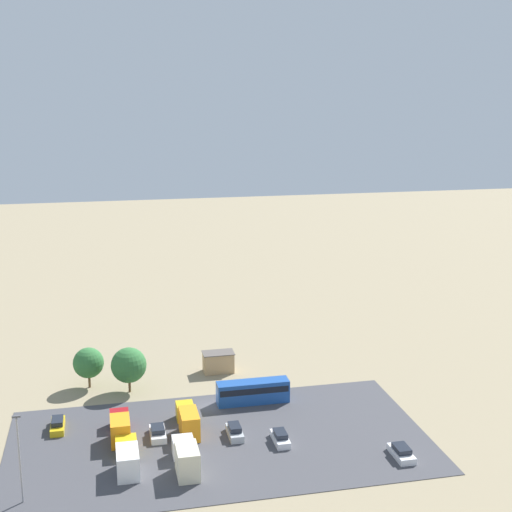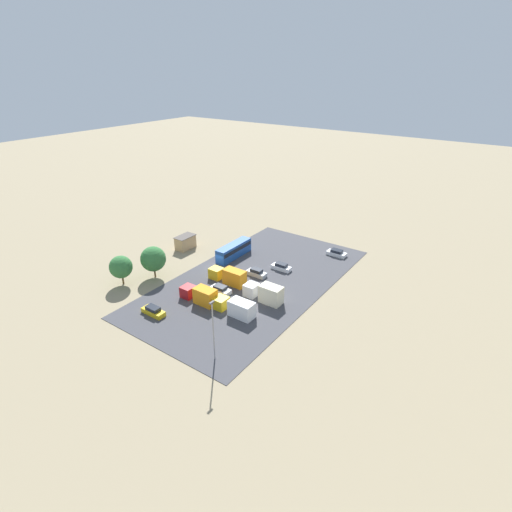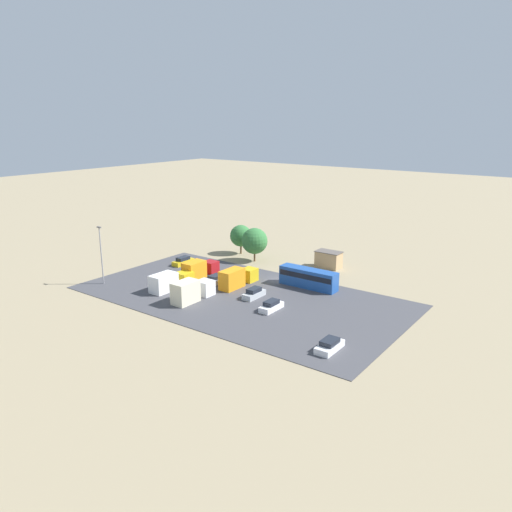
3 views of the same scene
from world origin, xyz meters
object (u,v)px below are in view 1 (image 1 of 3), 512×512
object	(u,v)px
bus	(253,391)
parked_car_3	(280,438)
parked_truck_1	(186,457)
parked_truck_2	(127,458)
parked_car_2	(401,452)
parked_truck_0	(188,420)
parked_car_0	(158,433)
parked_car_4	(235,431)
parked_truck_3	(120,427)
shed_building	(218,362)
parked_car_1	(58,425)

from	to	relation	value
bus	parked_car_3	xyz separation A→B (m)	(-0.91, 12.34, -1.11)
parked_truck_1	parked_truck_2	size ratio (longest dim) A/B	0.93
parked_car_2	parked_truck_1	distance (m)	26.05
parked_truck_0	parked_car_3	bearing A→B (deg)	-26.95
parked_car_0	parked_car_4	distance (m)	9.87
parked_car_4	parked_truck_3	bearing A→B (deg)	-10.70
bus	parked_car_2	distance (m)	23.95
parked_car_4	parked_truck_2	distance (m)	14.77
shed_building	parked_car_4	xyz separation A→B (m)	(1.53, 22.07, -0.89)
parked_truck_0	parked_truck_1	xyz separation A→B (m)	(1.42, 9.78, 0.10)
parked_car_4	parked_car_2	bearing A→B (deg)	152.92
parked_car_4	parked_truck_1	world-z (taller)	parked_truck_1
parked_car_1	parked_car_4	size ratio (longest dim) A/B	1.06
parked_car_3	parked_truck_1	distance (m)	13.16
parked_car_2	parked_car_4	world-z (taller)	parked_car_4
parked_car_2	parked_car_3	bearing A→B (deg)	153.24
parked_car_4	parked_truck_0	xyz separation A→B (m)	(5.68, -2.78, 0.83)
parked_car_1	parked_car_3	size ratio (longest dim) A/B	1.05
parked_car_2	parked_truck_2	xyz separation A→B (m)	(32.63, -4.47, 0.76)
parked_car_0	parked_car_4	size ratio (longest dim) A/B	1.00
parked_car_1	parked_truck_0	distance (m)	17.21
parked_car_2	parked_truck_3	world-z (taller)	parked_truck_3
parked_car_3	parked_truck_1	bearing A→B (deg)	18.54
parked_car_2	shed_building	bearing A→B (deg)	118.60
parked_car_1	parked_truck_3	bearing A→B (deg)	152.98
parked_car_0	parked_truck_1	distance (m)	9.28
parked_truck_3	parked_car_0	bearing A→B (deg)	-10.46
parked_car_1	parked_car_3	distance (m)	29.35
shed_building	bus	world-z (taller)	bus
parked_car_3	parked_truck_2	world-z (taller)	parked_truck_2
parked_car_2	parked_truck_1	xyz separation A→B (m)	(25.90, -2.61, 0.99)
shed_building	parked_car_1	bearing A→B (deg)	32.58
bus	parked_car_4	world-z (taller)	bus
parked_car_2	parked_truck_3	size ratio (longest dim) A/B	0.59
parked_car_0	parked_car_4	world-z (taller)	parked_car_4
parked_car_1	parked_truck_1	world-z (taller)	parked_truck_1
parked_car_1	parked_truck_0	xyz separation A→B (m)	(-16.71, 4.01, 0.85)
parked_car_2	parked_truck_0	xyz separation A→B (m)	(24.48, -12.39, 0.89)
parked_car_0	parked_car_4	xyz separation A→B (m)	(-9.70, 1.85, 0.05)
parked_car_0	parked_car_4	bearing A→B (deg)	169.19
parked_car_0	parked_car_1	distance (m)	13.62
parked_truck_1	parked_car_0	bearing A→B (deg)	106.37
bus	parked_car_0	bearing A→B (deg)	-61.53
parked_car_1	parked_car_2	size ratio (longest dim) A/B	1.02
parked_truck_0	shed_building	bearing A→B (deg)	69.52
parked_car_0	parked_truck_1	size ratio (longest dim) A/B	0.56
bus	parked_car_1	world-z (taller)	bus
shed_building	parked_car_3	distance (m)	25.20
bus	parked_truck_0	world-z (taller)	parked_truck_0
shed_building	bus	distance (m)	12.89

